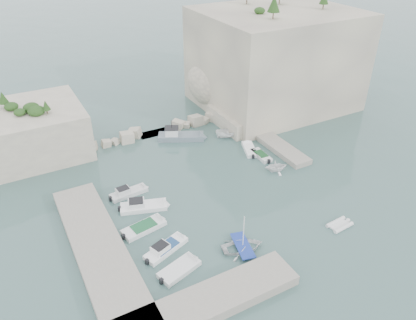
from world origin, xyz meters
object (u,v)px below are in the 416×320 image
tender_east_a (276,171)px  motorboat_e (179,271)px  motorboat_c (144,229)px  tender_east_b (261,157)px  motorboat_b (144,208)px  work_boat (181,139)px  tender_east_c (249,151)px  motorboat_d (166,250)px  inflatable_dinghy (339,226)px  motorboat_a (129,195)px  rowboat (243,249)px  tender_east_d (229,137)px

tender_east_a → motorboat_e: bearing=135.1°
motorboat_c → tender_east_b: (21.13, 6.87, 0.00)m
motorboat_b → work_boat: size_ratio=0.78×
motorboat_b → motorboat_c: bearing=-92.6°
tender_east_c → motorboat_d: bearing=145.0°
inflatable_dinghy → motorboat_b: bearing=139.0°
motorboat_c → tender_east_a: bearing=-2.2°
motorboat_a → motorboat_b: bearing=-84.7°
motorboat_e → work_boat: (12.19, 25.37, 0.00)m
motorboat_c → motorboat_d: motorboat_d is taller
tender_east_a → tender_east_c: bearing=18.8°
motorboat_a → tender_east_a: tender_east_a is taller
motorboat_e → tender_east_a: tender_east_a is taller
motorboat_b → tender_east_b: (19.76, 3.20, 0.00)m
tender_east_b → motorboat_b: bearing=101.0°
tender_east_a → tender_east_c: (-0.17, 6.43, 0.00)m
motorboat_a → tender_east_b: 20.44m
motorboat_a → tender_east_b: size_ratio=1.23×
motorboat_b → tender_east_a: bearing=15.4°
motorboat_c → motorboat_a: bearing=74.6°
motorboat_d → tender_east_c: 24.00m
motorboat_b → tender_east_c: bearing=34.1°
rowboat → tender_east_d: size_ratio=1.03×
motorboat_e → tender_east_b: same height
motorboat_e → rowboat: (7.40, -0.37, 0.00)m
motorboat_d → motorboat_e: (-0.01, -3.35, 0.00)m
tender_east_a → motorboat_d: bearing=127.0°
motorboat_a → motorboat_c: size_ratio=0.96×
motorboat_a → inflatable_dinghy: (19.52, -17.60, 0.00)m
motorboat_a → tender_east_a: bearing=-17.7°
inflatable_dinghy → tender_east_a: (0.60, 13.12, 0.00)m
tender_east_d → tender_east_c: bearing=-154.8°
rowboat → inflatable_dinghy: rowboat is taller
tender_east_b → work_boat: 13.48m
motorboat_a → motorboat_e: 14.99m
motorboat_a → tender_east_a: size_ratio=1.62×
motorboat_d → motorboat_b: bearing=66.3°
motorboat_e → motorboat_d: bearing=73.5°
motorboat_e → motorboat_b: bearing=71.1°
motorboat_c → tender_east_a: size_ratio=1.69×
tender_east_d → tender_east_a: bearing=-156.9°
motorboat_a → work_boat: size_ratio=0.67×
rowboat → tender_east_b: (12.86, 14.96, 0.00)m
rowboat → tender_east_c: rowboat is taller
motorboat_d → inflatable_dinghy: motorboat_d is taller
motorboat_c → tender_east_b: same height
rowboat → tender_east_a: size_ratio=1.41×
rowboat → tender_east_a: 16.61m
motorboat_a → tender_east_b: motorboat_a is taller
motorboat_c → tender_east_d: (20.15, 14.50, 0.00)m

